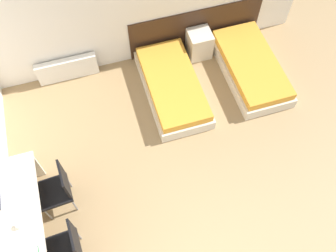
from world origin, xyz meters
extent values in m
cube|color=white|center=(0.00, 4.29, 1.35)|extent=(6.12, 0.05, 2.70)
cube|color=#382316|center=(1.11, 4.25, 0.43)|extent=(2.51, 0.03, 0.87)
cube|color=beige|center=(0.37, 3.29, 0.11)|extent=(0.93, 1.86, 0.22)
cube|color=gold|center=(0.37, 3.29, 0.29)|extent=(0.85, 1.78, 0.14)
cube|color=beige|center=(1.85, 3.29, 0.11)|extent=(0.93, 1.86, 0.22)
cube|color=gold|center=(1.85, 3.29, 0.29)|extent=(0.85, 1.78, 0.14)
cube|color=beige|center=(1.11, 4.02, 0.27)|extent=(0.42, 0.41, 0.54)
cube|color=silver|center=(-1.33, 4.17, 0.23)|extent=(1.08, 0.12, 0.46)
cube|color=beige|center=(-2.27, 1.42, 0.75)|extent=(0.57, 1.95, 0.04)
cube|color=beige|center=(-2.27, 2.38, 0.37)|extent=(0.52, 0.04, 0.73)
cube|color=black|center=(-1.84, 1.84, 0.45)|extent=(0.48, 0.48, 0.05)
cube|color=black|center=(-1.63, 1.85, 0.72)|extent=(0.06, 0.41, 0.50)
cylinder|color=slate|center=(-2.03, 1.63, 0.21)|extent=(0.02, 0.02, 0.42)
cylinder|color=slate|center=(-2.05, 2.02, 0.21)|extent=(0.02, 0.02, 0.42)
cylinder|color=slate|center=(-1.63, 1.65, 0.21)|extent=(0.02, 0.02, 0.42)
cylinder|color=slate|center=(-1.66, 2.05, 0.21)|extent=(0.02, 0.02, 0.42)
cube|color=black|center=(-1.84, 1.00, 0.45)|extent=(0.48, 0.48, 0.05)
cube|color=black|center=(-1.63, 1.02, 0.72)|extent=(0.05, 0.41, 0.50)
cylinder|color=slate|center=(-2.05, 1.19, 0.21)|extent=(0.02, 0.02, 0.42)
cylinder|color=slate|center=(-1.66, 1.21, 0.21)|extent=(0.02, 0.02, 0.42)
cube|color=silver|center=(-2.30, 1.76, 0.78)|extent=(0.35, 0.25, 0.02)
cylinder|color=white|center=(-2.25, 1.36, 0.81)|extent=(0.08, 0.08, 0.09)
camera|label=1|loc=(-0.83, -0.39, 5.51)|focal=40.00mm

